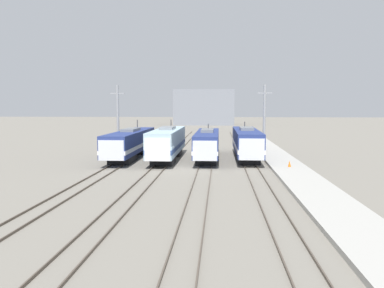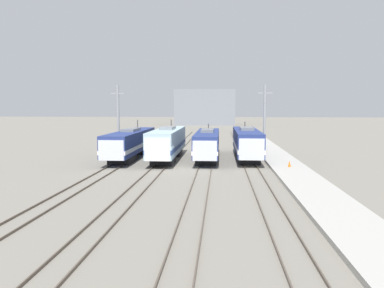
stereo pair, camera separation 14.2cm
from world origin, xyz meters
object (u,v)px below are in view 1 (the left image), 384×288
Objects in this scene: locomotive_far_right at (247,143)px; traffic_cone at (290,164)px; locomotive_center_left at (167,143)px; catenary_tower_right at (264,119)px; locomotive_far_left at (130,143)px; locomotive_center_right at (207,144)px; catenary_tower_left at (118,118)px.

traffic_cone is (4.07, -8.30, -1.46)m from locomotive_far_right.
locomotive_center_left is 0.96× the size of locomotive_far_right.
catenary_tower_right reaches higher than locomotive_far_right.
locomotive_far_left reaches higher than locomotive_center_right.
locomotive_center_right is (5.12, 0.95, -0.17)m from locomotive_center_left.
catenary_tower_left and catenary_tower_right have the same top height.
locomotive_far_left is 1.10× the size of locomotive_far_right.
catenary_tower_right reaches higher than locomotive_center_right.
locomotive_far_left is 19.28m from catenary_tower_right.
locomotive_center_left is 0.96× the size of locomotive_center_right.
catenary_tower_left is at bearing 119.30° from locomotive_far_left.
traffic_cone is at bearing -21.74° from locomotive_far_left.
locomotive_far_left is at bearing -163.08° from catenary_tower_right.
locomotive_far_left reaches higher than traffic_cone.
catenary_tower_left is at bearing 156.10° from locomotive_center_right.
catenary_tower_left reaches higher than locomotive_far_left.
locomotive_center_left is 1.63× the size of catenary_tower_left.
catenary_tower_right is (13.08, 6.87, 2.91)m from locomotive_center_left.
locomotive_center_right is 11.86m from traffic_cone.
locomotive_far_right is 9.35m from traffic_cone.
locomotive_center_left is 23.34× the size of traffic_cone.
locomotive_center_left reaches higher than locomotive_far_left.
locomotive_far_right reaches higher than locomotive_center_right.
catenary_tower_right is (2.83, 5.00, 2.97)m from locomotive_far_right.
locomotive_far_right is 19.38m from catenary_tower_left.
locomotive_center_right is at bearing -23.90° from catenary_tower_left.
catenary_tower_left is (-3.11, 5.54, 3.06)m from locomotive_far_left.
locomotive_far_right is (5.12, 0.92, 0.11)m from locomotive_center_right.
locomotive_center_left is at bearing -169.63° from locomotive_far_right.
catenary_tower_right reaches higher than traffic_cone.
catenary_tower_left reaches higher than locomotive_far_right.
locomotive_far_right is 6.47m from catenary_tower_right.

